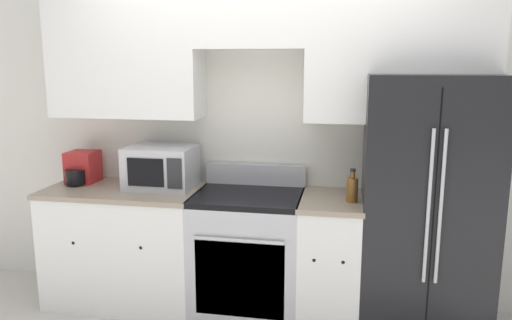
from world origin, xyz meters
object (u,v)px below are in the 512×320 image
Objects in this scene: oven_range at (248,253)px; microwave at (161,167)px; refrigerator at (424,203)px; bottle at (352,189)px.

oven_range is 2.15× the size of microwave.
microwave is (-1.89, -0.00, 0.18)m from refrigerator.
bottle is (0.73, -0.06, 0.53)m from oven_range.
refrigerator reaches higher than bottle.
bottle is (-0.49, -0.14, 0.11)m from refrigerator.
refrigerator is 3.56× the size of microwave.
bottle is at bearing -4.87° from oven_range.
bottle is (1.40, -0.13, -0.07)m from microwave.
refrigerator reaches higher than oven_range.
microwave is at bearing 174.55° from bottle.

